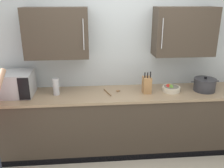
{
  "coord_description": "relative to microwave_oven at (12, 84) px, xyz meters",
  "views": [
    {
      "loc": [
        -0.42,
        -2.43,
        2.15
      ],
      "look_at": [
        -0.15,
        0.67,
        1.05
      ],
      "focal_mm": 39.21,
      "sensor_mm": 36.0,
      "label": 1
    }
  ],
  "objects": [
    {
      "name": "back_wall_tiled",
      "position": [
        1.49,
        0.28,
        0.36
      ],
      "size": [
        4.01,
        0.44,
        2.66
      ],
      "color": "#B2BCC1",
      "rests_on": "ground_plane"
    },
    {
      "name": "counter_unit",
      "position": [
        1.49,
        -0.03,
        -0.61
      ],
      "size": [
        3.7,
        0.65,
        0.9
      ],
      "color": "#3D3328",
      "rests_on": "ground_plane"
    },
    {
      "name": "microwave_oven",
      "position": [
        0.0,
        0.0,
        0.0
      ],
      "size": [
        0.61,
        0.76,
        0.32
      ],
      "color": "#B7BABF",
      "rests_on": "counter_unit"
    },
    {
      "name": "stock_pot",
      "position": [
        2.65,
        -0.06,
        -0.07
      ],
      "size": [
        0.4,
        0.31,
        0.21
      ],
      "color": "#2D2D33",
      "rests_on": "counter_unit"
    },
    {
      "name": "wooden_spoon",
      "position": [
        1.35,
        -0.01,
        -0.15
      ],
      "size": [
        0.23,
        0.25,
        0.02
      ],
      "color": "brown",
      "rests_on": "counter_unit"
    },
    {
      "name": "knife_block",
      "position": [
        1.82,
        -0.05,
        -0.04
      ],
      "size": [
        0.11,
        0.15,
        0.31
      ],
      "color": "#A37547",
      "rests_on": "counter_unit"
    },
    {
      "name": "fruit_bowl",
      "position": [
        2.17,
        -0.04,
        -0.12
      ],
      "size": [
        0.25,
        0.25,
        0.1
      ],
      "color": "beige",
      "rests_on": "counter_unit"
    },
    {
      "name": "thermos_flask",
      "position": [
        0.58,
        -0.03,
        -0.04
      ],
      "size": [
        0.09,
        0.09,
        0.23
      ],
      "color": "#B7BABF",
      "rests_on": "counter_unit"
    }
  ]
}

